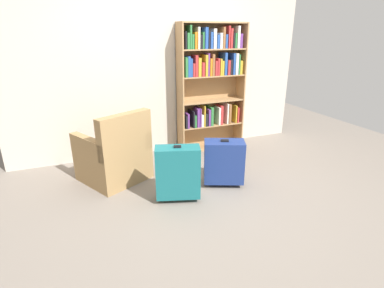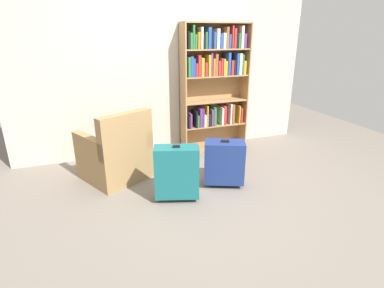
{
  "view_description": "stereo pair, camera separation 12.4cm",
  "coord_description": "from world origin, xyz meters",
  "views": [
    {
      "loc": [
        -1.3,
        -2.63,
        1.77
      ],
      "look_at": [
        -0.08,
        0.4,
        0.55
      ],
      "focal_mm": 28.27,
      "sensor_mm": 36.0,
      "label": 1
    },
    {
      "loc": [
        -1.19,
        -2.68,
        1.77
      ],
      "look_at": [
        -0.08,
        0.4,
        0.55
      ],
      "focal_mm": 28.27,
      "sensor_mm": 36.0,
      "label": 2
    }
  ],
  "objects": [
    {
      "name": "ground_plane",
      "position": [
        0.0,
        0.0,
        0.0
      ],
      "size": [
        7.87,
        7.87,
        0.0
      ],
      "primitive_type": "plane",
      "color": "slate"
    },
    {
      "name": "suitcase_navy_blue",
      "position": [
        0.3,
        0.31,
        0.3
      ],
      "size": [
        0.53,
        0.42,
        0.58
      ],
      "color": "navy",
      "rests_on": "ground"
    },
    {
      "name": "mug",
      "position": [
        -0.29,
        0.9,
        0.05
      ],
      "size": [
        0.12,
        0.08,
        0.1
      ],
      "color": "red",
      "rests_on": "ground"
    },
    {
      "name": "bookshelf",
      "position": [
        0.68,
        1.54,
        1.09
      ],
      "size": [
        1.03,
        0.3,
        1.9
      ],
      "color": "#A87F51",
      "rests_on": "ground"
    },
    {
      "name": "back_wall",
      "position": [
        0.0,
        1.75,
        1.3
      ],
      "size": [
        4.5,
        0.1,
        2.6
      ],
      "primitive_type": "cube",
      "color": "beige",
      "rests_on": "ground"
    },
    {
      "name": "suitcase_teal",
      "position": [
        -0.34,
        0.17,
        0.34
      ],
      "size": [
        0.52,
        0.35,
        0.65
      ],
      "color": "#19666B",
      "rests_on": "ground"
    },
    {
      "name": "armchair",
      "position": [
        -0.9,
        0.94,
        0.32
      ],
      "size": [
        0.94,
        0.94,
        0.9
      ],
      "color": "#9E7A4C",
      "rests_on": "ground"
    }
  ]
}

